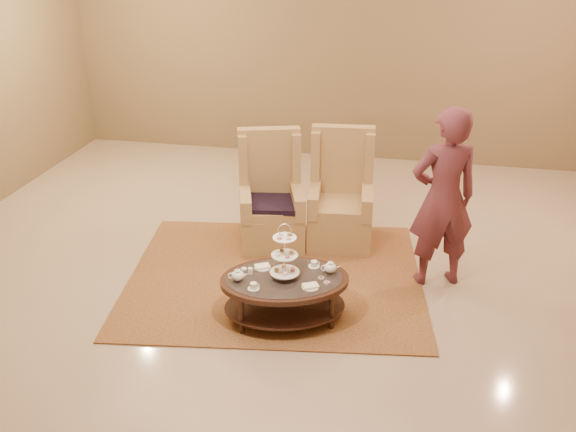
% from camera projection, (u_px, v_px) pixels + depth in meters
% --- Properties ---
extents(ground, '(8.00, 8.00, 0.00)m').
position_uv_depth(ground, '(288.00, 293.00, 6.11)').
color(ground, '#BFA78E').
rests_on(ground, ground).
extents(ceiling, '(8.00, 8.00, 0.02)m').
position_uv_depth(ceiling, '(288.00, 293.00, 6.11)').
color(ceiling, beige).
rests_on(ceiling, ground).
extents(wall_back, '(8.00, 0.04, 3.50)m').
position_uv_depth(wall_back, '(345.00, 37.00, 8.93)').
color(wall_back, olive).
rests_on(wall_back, ground).
extents(rug, '(3.17, 2.76, 0.02)m').
position_uv_depth(rug, '(275.00, 277.00, 6.37)').
color(rug, olive).
rests_on(rug, ground).
extents(tea_table, '(1.29, 1.06, 0.94)m').
position_uv_depth(tea_table, '(285.00, 285.00, 5.58)').
color(tea_table, black).
rests_on(tea_table, ground).
extents(armchair_left, '(0.83, 0.85, 1.23)m').
position_uv_depth(armchair_left, '(271.00, 206.00, 6.94)').
color(armchair_left, tan).
rests_on(armchair_left, ground).
extents(armchair_right, '(0.74, 0.76, 1.25)m').
position_uv_depth(armchair_right, '(340.00, 205.00, 6.97)').
color(armchair_right, tan).
rests_on(armchair_right, ground).
extents(person, '(0.75, 0.62, 1.77)m').
position_uv_depth(person, '(443.00, 199.00, 5.95)').
color(person, brown).
rests_on(person, ground).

